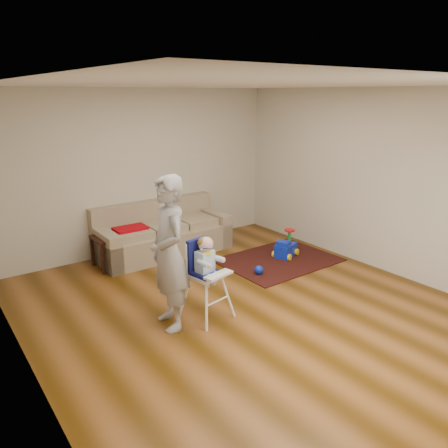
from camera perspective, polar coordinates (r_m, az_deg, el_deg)
ground at (r=5.67m, az=2.43°, el=-10.69°), size 5.50×5.50×0.00m
room_envelope at (r=5.50m, az=-0.78°, el=9.07°), size 5.04×5.52×2.72m
sofa at (r=7.36m, az=-7.96°, el=-0.67°), size 2.23×0.92×0.86m
side_table at (r=7.02m, az=-14.53°, el=-3.49°), size 0.50×0.50×0.50m
area_rug at (r=7.17m, az=7.12°, el=-4.68°), size 1.82×1.38×0.01m
ride_on_toy at (r=7.27m, az=8.09°, el=-2.55°), size 0.47×0.41×0.43m
toy_ball at (r=6.56m, az=4.56°, el=-5.99°), size 0.13×0.13×0.13m
high_chair at (r=5.20m, az=-2.34°, el=-7.22°), size 0.56×0.56×1.03m
adult at (r=4.92m, az=-7.22°, el=-3.85°), size 0.52×0.70×1.78m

